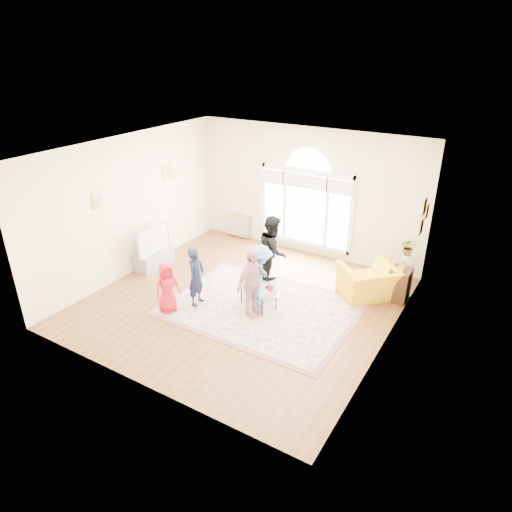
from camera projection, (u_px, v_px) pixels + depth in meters
The scene contains 18 objects.
ground at pixel (242, 301), 9.67m from camera, with size 6.00×6.00×0.00m, color brown.
room_shell at pixel (304, 195), 11.18m from camera, with size 6.00×6.00×6.00m.
area_rug at pixel (260, 308), 9.42m from camera, with size 3.60×2.60×0.02m, color beige.
rug_border at pixel (260, 308), 9.42m from camera, with size 3.80×2.80×0.01m, color #86525B.
tv_console at pixel (154, 258), 11.10m from camera, with size 0.45×1.00×0.42m, color gray.
television at pixel (152, 238), 10.86m from camera, with size 0.17×1.14×0.65m.
coffee_table at pixel (259, 289), 9.34m from camera, with size 1.21×0.97×0.54m.
armchair at pixel (368, 282), 9.70m from camera, with size 1.11×0.97×0.72m, color gold.
side_cabinet at pixel (400, 284), 9.63m from camera, with size 0.40×0.50×0.70m, color black.
floor_lamp at pixel (394, 240), 9.41m from camera, with size 0.30×0.30×1.51m.
plant_pedestal at pixel (405, 269), 10.27m from camera, with size 0.20×0.20×0.70m, color white.
potted_plant at pixel (409, 247), 10.03m from camera, with size 0.36×0.31×0.40m, color #33722D.
leaning_picture at pixel (237, 237), 12.86m from camera, with size 0.80×0.05×0.62m, color tan.
child_red at pixel (167, 287), 9.10m from camera, with size 0.52×0.34×1.06m, color red.
child_navy at pixel (196, 277), 9.30m from camera, with size 0.46×0.30×1.26m, color #131A35.
child_black at pixel (273, 251), 10.02m from camera, with size 0.78×0.61×1.61m, color black.
child_pink at pixel (252, 283), 8.91m from camera, with size 0.83×0.35×1.42m, color pink.
child_blue at pixel (261, 276), 9.26m from camera, with size 0.86×0.49×1.33m, color #5291D4.
Camera 1 is at (4.55, -6.97, 5.02)m, focal length 32.00 mm.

